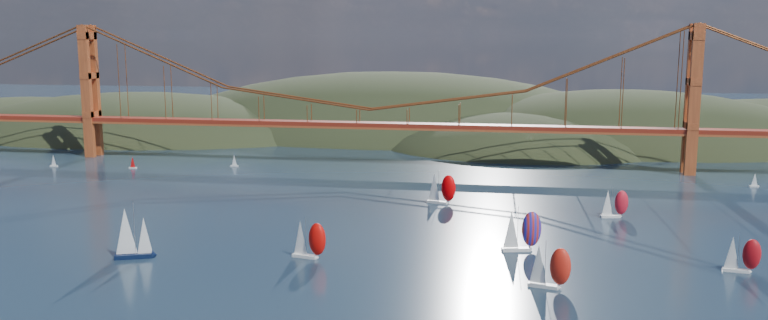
% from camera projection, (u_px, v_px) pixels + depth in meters
% --- Properties ---
extents(headlands, '(725.00, 225.00, 96.00)m').
position_uv_depth(headlands, '(492.00, 159.00, 388.05)').
color(headlands, black).
rests_on(headlands, ground).
extents(bridge, '(552.00, 12.00, 55.00)m').
position_uv_depth(bridge, '(366.00, 83.00, 293.21)').
color(bridge, maroon).
rests_on(bridge, ground).
extents(sloop_navy, '(8.97, 6.71, 13.13)m').
position_uv_depth(sloop_navy, '(131.00, 234.00, 171.35)').
color(sloop_navy, black).
rests_on(sloop_navy, ground).
extents(racer_0, '(8.60, 4.59, 9.65)m').
position_uv_depth(racer_0, '(308.00, 239.00, 171.70)').
color(racer_0, white).
rests_on(racer_0, ground).
extents(racer_1, '(8.78, 4.90, 9.84)m').
position_uv_depth(racer_1, '(549.00, 266.00, 151.22)').
color(racer_1, white).
rests_on(racer_1, ground).
extents(racer_2, '(7.63, 3.69, 8.60)m').
position_uv_depth(racer_2, '(741.00, 254.00, 161.45)').
color(racer_2, white).
rests_on(racer_2, ground).
extents(racer_3, '(7.84, 4.19, 8.79)m').
position_uv_depth(racer_3, '(614.00, 203.00, 210.12)').
color(racer_3, white).
rests_on(racer_3, ground).
extents(racer_5, '(9.21, 5.36, 10.33)m').
position_uv_depth(racer_5, '(441.00, 188.00, 227.42)').
color(racer_5, silver).
rests_on(racer_5, ground).
extents(racer_rwb, '(9.71, 5.52, 10.89)m').
position_uv_depth(racer_rwb, '(521.00, 230.00, 177.28)').
color(racer_rwb, white).
rests_on(racer_rwb, ground).
extents(distant_boat_1, '(3.00, 2.00, 4.70)m').
position_uv_depth(distant_boat_1, '(53.00, 161.00, 292.25)').
color(distant_boat_1, silver).
rests_on(distant_boat_1, ground).
extents(distant_boat_2, '(3.00, 2.00, 4.70)m').
position_uv_depth(distant_boat_2, '(133.00, 162.00, 288.15)').
color(distant_boat_2, silver).
rests_on(distant_boat_2, ground).
extents(distant_boat_3, '(3.00, 2.00, 4.70)m').
position_uv_depth(distant_boat_3, '(234.00, 161.00, 292.21)').
color(distant_boat_3, silver).
rests_on(distant_boat_3, ground).
extents(distant_boat_4, '(3.00, 2.00, 4.70)m').
position_uv_depth(distant_boat_4, '(755.00, 180.00, 252.94)').
color(distant_boat_4, silver).
rests_on(distant_boat_4, ground).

